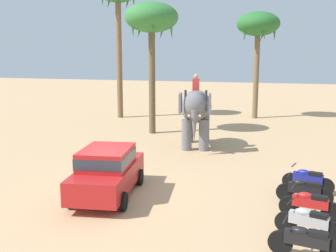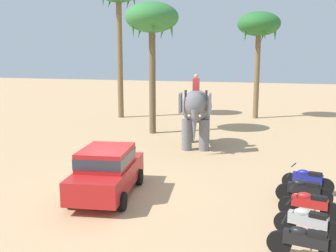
{
  "view_description": "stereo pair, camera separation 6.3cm",
  "coord_description": "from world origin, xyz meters",
  "px_view_note": "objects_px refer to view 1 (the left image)",
  "views": [
    {
      "loc": [
        5.64,
        -12.17,
        4.79
      ],
      "look_at": [
        0.44,
        4.94,
        1.6
      ],
      "focal_mm": 42.41,
      "sensor_mm": 36.0,
      "label": 1
    },
    {
      "loc": [
        5.7,
        -12.15,
        4.79
      ],
      "look_at": [
        0.44,
        4.94,
        1.6
      ],
      "focal_mm": 42.41,
      "sensor_mm": 36.0,
      "label": 2
    }
  ],
  "objects_px": {
    "motorcycle_mid_row": "(310,204)",
    "motorcycle_fourth_in_row": "(304,190)",
    "car_sedan_foreground": "(107,170)",
    "motorcycle_far_in_row": "(308,179)",
    "palm_tree_near_hut": "(258,27)",
    "palm_tree_far_back": "(152,21)",
    "motorcycle_nearest_camera": "(306,241)",
    "motorcycle_second_in_row": "(309,222)",
    "elephant_with_mahout": "(196,110)"
  },
  "relations": [
    {
      "from": "motorcycle_far_in_row",
      "to": "palm_tree_near_hut",
      "type": "distance_m",
      "value": 18.17
    },
    {
      "from": "car_sedan_foreground",
      "to": "motorcycle_far_in_row",
      "type": "distance_m",
      "value": 7.06
    },
    {
      "from": "motorcycle_second_in_row",
      "to": "motorcycle_far_in_row",
      "type": "bearing_deg",
      "value": 88.04
    },
    {
      "from": "elephant_with_mahout",
      "to": "palm_tree_near_hut",
      "type": "relative_size",
      "value": 0.5
    },
    {
      "from": "palm_tree_far_back",
      "to": "car_sedan_foreground",
      "type": "bearing_deg",
      "value": -78.66
    },
    {
      "from": "motorcycle_fourth_in_row",
      "to": "palm_tree_near_hut",
      "type": "relative_size",
      "value": 0.22
    },
    {
      "from": "palm_tree_near_hut",
      "to": "palm_tree_far_back",
      "type": "bearing_deg",
      "value": -125.0
    },
    {
      "from": "car_sedan_foreground",
      "to": "palm_tree_far_back",
      "type": "bearing_deg",
      "value": 101.34
    },
    {
      "from": "motorcycle_second_in_row",
      "to": "motorcycle_fourth_in_row",
      "type": "xyz_separation_m",
      "value": [
        -0.03,
        2.58,
        0.0
      ]
    },
    {
      "from": "elephant_with_mahout",
      "to": "motorcycle_mid_row",
      "type": "height_order",
      "value": "elephant_with_mahout"
    },
    {
      "from": "car_sedan_foreground",
      "to": "palm_tree_near_hut",
      "type": "xyz_separation_m",
      "value": [
        3.39,
        19.11,
        5.96
      ]
    },
    {
      "from": "motorcycle_mid_row",
      "to": "motorcycle_fourth_in_row",
      "type": "relative_size",
      "value": 1.0
    },
    {
      "from": "palm_tree_far_back",
      "to": "motorcycle_second_in_row",
      "type": "bearing_deg",
      "value": -55.15
    },
    {
      "from": "motorcycle_nearest_camera",
      "to": "palm_tree_far_back",
      "type": "xyz_separation_m",
      "value": [
        -8.61,
        13.71,
        6.34
      ]
    },
    {
      "from": "motorcycle_nearest_camera",
      "to": "palm_tree_near_hut",
      "type": "relative_size",
      "value": 0.22
    },
    {
      "from": "elephant_with_mahout",
      "to": "palm_tree_near_hut",
      "type": "height_order",
      "value": "palm_tree_near_hut"
    },
    {
      "from": "motorcycle_nearest_camera",
      "to": "motorcycle_far_in_row",
      "type": "relative_size",
      "value": 1.01
    },
    {
      "from": "motorcycle_second_in_row",
      "to": "palm_tree_near_hut",
      "type": "bearing_deg",
      "value": 98.57
    },
    {
      "from": "motorcycle_second_in_row",
      "to": "motorcycle_fourth_in_row",
      "type": "bearing_deg",
      "value": 90.57
    },
    {
      "from": "palm_tree_near_hut",
      "to": "elephant_with_mahout",
      "type": "bearing_deg",
      "value": -101.02
    },
    {
      "from": "motorcycle_second_in_row",
      "to": "motorcycle_far_in_row",
      "type": "relative_size",
      "value": 1.0
    },
    {
      "from": "motorcycle_second_in_row",
      "to": "motorcycle_nearest_camera",
      "type": "bearing_deg",
      "value": -94.71
    },
    {
      "from": "motorcycle_mid_row",
      "to": "palm_tree_near_hut",
      "type": "bearing_deg",
      "value": 99.45
    },
    {
      "from": "motorcycle_second_in_row",
      "to": "palm_tree_far_back",
      "type": "bearing_deg",
      "value": 124.85
    },
    {
      "from": "car_sedan_foreground",
      "to": "motorcycle_nearest_camera",
      "type": "height_order",
      "value": "car_sedan_foreground"
    },
    {
      "from": "motorcycle_mid_row",
      "to": "motorcycle_far_in_row",
      "type": "bearing_deg",
      "value": 89.2
    },
    {
      "from": "car_sedan_foreground",
      "to": "palm_tree_near_hut",
      "type": "relative_size",
      "value": 0.54
    },
    {
      "from": "motorcycle_mid_row",
      "to": "motorcycle_fourth_in_row",
      "type": "distance_m",
      "value": 1.23
    },
    {
      "from": "motorcycle_nearest_camera",
      "to": "motorcycle_mid_row",
      "type": "height_order",
      "value": "same"
    },
    {
      "from": "car_sedan_foreground",
      "to": "palm_tree_near_hut",
      "type": "height_order",
      "value": "palm_tree_near_hut"
    },
    {
      "from": "motorcycle_mid_row",
      "to": "motorcycle_fourth_in_row",
      "type": "height_order",
      "value": "same"
    },
    {
      "from": "elephant_with_mahout",
      "to": "motorcycle_nearest_camera",
      "type": "bearing_deg",
      "value": -64.35
    },
    {
      "from": "elephant_with_mahout",
      "to": "motorcycle_second_in_row",
      "type": "relative_size",
      "value": 2.28
    },
    {
      "from": "car_sedan_foreground",
      "to": "elephant_with_mahout",
      "type": "distance_m",
      "value": 8.25
    },
    {
      "from": "car_sedan_foreground",
      "to": "motorcycle_far_in_row",
      "type": "relative_size",
      "value": 2.45
    },
    {
      "from": "motorcycle_nearest_camera",
      "to": "palm_tree_far_back",
      "type": "height_order",
      "value": "palm_tree_far_back"
    },
    {
      "from": "car_sedan_foreground",
      "to": "elephant_with_mahout",
      "type": "relative_size",
      "value": 1.08
    },
    {
      "from": "motorcycle_fourth_in_row",
      "to": "palm_tree_far_back",
      "type": "distance_m",
      "value": 14.63
    },
    {
      "from": "motorcycle_second_in_row",
      "to": "motorcycle_fourth_in_row",
      "type": "relative_size",
      "value": 0.98
    },
    {
      "from": "motorcycle_nearest_camera",
      "to": "palm_tree_far_back",
      "type": "distance_m",
      "value": 17.39
    },
    {
      "from": "motorcycle_nearest_camera",
      "to": "motorcycle_fourth_in_row",
      "type": "bearing_deg",
      "value": 88.89
    },
    {
      "from": "motorcycle_second_in_row",
      "to": "motorcycle_far_in_row",
      "type": "distance_m",
      "value": 3.84
    },
    {
      "from": "motorcycle_fourth_in_row",
      "to": "palm_tree_far_back",
      "type": "relative_size",
      "value": 0.23
    },
    {
      "from": "motorcycle_far_in_row",
      "to": "palm_tree_far_back",
      "type": "distance_m",
      "value": 13.91
    },
    {
      "from": "motorcycle_second_in_row",
      "to": "motorcycle_fourth_in_row",
      "type": "distance_m",
      "value": 2.58
    },
    {
      "from": "motorcycle_nearest_camera",
      "to": "motorcycle_second_in_row",
      "type": "height_order",
      "value": "same"
    },
    {
      "from": "car_sedan_foreground",
      "to": "motorcycle_mid_row",
      "type": "relative_size",
      "value": 2.41
    },
    {
      "from": "motorcycle_second_in_row",
      "to": "palm_tree_near_hut",
      "type": "height_order",
      "value": "palm_tree_near_hut"
    },
    {
      "from": "palm_tree_near_hut",
      "to": "palm_tree_far_back",
      "type": "xyz_separation_m",
      "value": [
        -5.62,
        -8.02,
        -0.08
      ]
    },
    {
      "from": "motorcycle_mid_row",
      "to": "motorcycle_far_in_row",
      "type": "distance_m",
      "value": 2.48
    }
  ]
}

